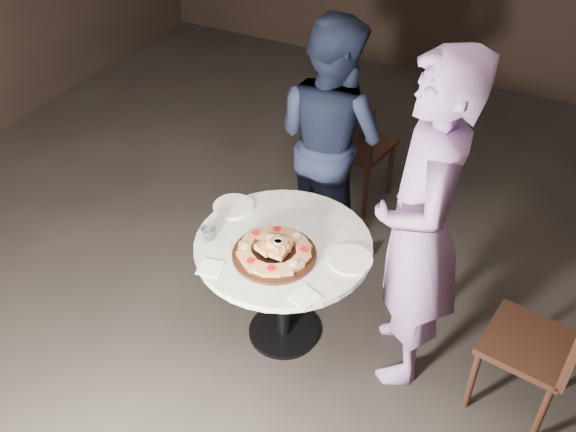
{
  "coord_description": "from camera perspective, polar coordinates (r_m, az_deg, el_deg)",
  "views": [
    {
      "loc": [
        1.13,
        -2.0,
        2.69
      ],
      "look_at": [
        0.03,
        0.12,
        0.78
      ],
      "focal_mm": 40.0,
      "sensor_mm": 36.0,
      "label": 1
    }
  ],
  "objects": [
    {
      "name": "table",
      "position": [
        3.19,
        -0.41,
        -4.03
      ],
      "size": [
        1.08,
        1.08,
        0.65
      ],
      "rotation": [
        0.0,
        0.0,
        -0.29
      ],
      "color": "black",
      "rests_on": "ground"
    },
    {
      "name": "floor",
      "position": [
        3.54,
        -1.45,
        -10.92
      ],
      "size": [
        7.0,
        7.0,
        0.0
      ],
      "primitive_type": "plane",
      "color": "black",
      "rests_on": "ground"
    },
    {
      "name": "chair_right",
      "position": [
        3.13,
        22.33,
        -10.39
      ],
      "size": [
        0.45,
        0.44,
        0.82
      ],
      "rotation": [
        0.0,
        0.0,
        -1.71
      ],
      "color": "black",
      "rests_on": "ground"
    },
    {
      "name": "serving_board",
      "position": [
        3.03,
        -1.23,
        -3.44
      ],
      "size": [
        0.48,
        0.48,
        0.02
      ],
      "primitive_type": "cylinder",
      "rotation": [
        0.0,
        0.0,
        -0.23
      ],
      "color": "black",
      "rests_on": "table"
    },
    {
      "name": "diner_teal",
      "position": [
        2.91,
        11.64,
        -1.24
      ],
      "size": [
        0.61,
        0.74,
        1.73
      ],
      "primitive_type": "imported",
      "rotation": [
        0.0,
        0.0,
        -1.2
      ],
      "color": "#7F66A1",
      "rests_on": "ground"
    },
    {
      "name": "chair_far",
      "position": [
        4.19,
        5.8,
        6.51
      ],
      "size": [
        0.45,
        0.46,
        0.83
      ],
      "rotation": [
        0.0,
        0.0,
        2.99
      ],
      "color": "black",
      "rests_on": "ground"
    },
    {
      "name": "water_glass",
      "position": [
        3.13,
        -7.05,
        -1.55
      ],
      "size": [
        0.09,
        0.09,
        0.07
      ],
      "primitive_type": "imported",
      "rotation": [
        0.0,
        0.0,
        0.17
      ],
      "color": "silver",
      "rests_on": "table"
    },
    {
      "name": "napkin_far",
      "position": [
        2.84,
        1.49,
        -7.24
      ],
      "size": [
        0.14,
        0.14,
        0.01
      ],
      "primitive_type": "cube",
      "rotation": [
        0.0,
        0.0,
        -0.37
      ],
      "color": "white",
      "rests_on": "table"
    },
    {
      "name": "focaccia_pile",
      "position": [
        3.01,
        -1.17,
        -2.95
      ],
      "size": [
        0.36,
        0.36,
        0.1
      ],
      "rotation": [
        0.0,
        0.0,
        0.39
      ],
      "color": "#AF7643",
      "rests_on": "serving_board"
    },
    {
      "name": "plate_right",
      "position": [
        3.02,
        5.53,
        -3.87
      ],
      "size": [
        0.27,
        0.27,
        0.01
      ],
      "primitive_type": "cylinder",
      "rotation": [
        0.0,
        0.0,
        0.35
      ],
      "color": "white",
      "rests_on": "table"
    },
    {
      "name": "diner_navy",
      "position": [
        3.73,
        3.8,
        6.94
      ],
      "size": [
        0.86,
        0.76,
        1.48
      ],
      "primitive_type": "imported",
      "rotation": [
        0.0,
        0.0,
        2.82
      ],
      "color": "black",
      "rests_on": "ground"
    },
    {
      "name": "plate_left",
      "position": [
        3.33,
        -4.88,
        0.86
      ],
      "size": [
        0.21,
        0.21,
        0.01
      ],
      "primitive_type": "cylinder",
      "rotation": [
        0.0,
        0.0,
        0.0
      ],
      "color": "white",
      "rests_on": "table"
    },
    {
      "name": "napkin_near",
      "position": [
        2.99,
        -6.92,
        -4.61
      ],
      "size": [
        0.13,
        0.13,
        0.01
      ],
      "primitive_type": "cube",
      "rotation": [
        0.0,
        0.0,
        0.22
      ],
      "color": "white",
      "rests_on": "table"
    }
  ]
}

